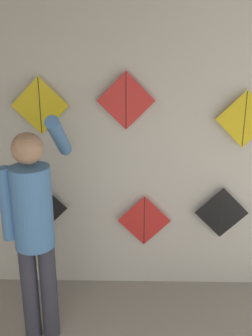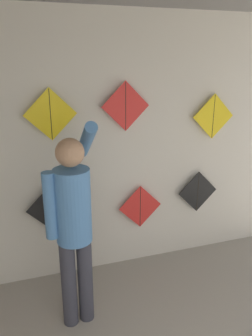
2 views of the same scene
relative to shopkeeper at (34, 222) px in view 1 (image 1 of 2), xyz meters
The scene contains 8 objects.
back_panel 0.91m from the shopkeeper, 68.17° to the left, with size 5.05×0.06×2.80m, color beige.
shopkeeper is the anchor object (origin of this frame).
kite_1 0.73m from the shopkeeper, 100.52° to the left, with size 0.51×0.01×0.51m.
kite_2 1.15m from the shopkeeper, 38.69° to the left, with size 0.51×0.01×0.51m.
kite_3 1.76m from the shopkeeper, 23.39° to the left, with size 0.51×0.01×0.51m.
kite_5 1.04m from the shopkeeper, 95.34° to the left, with size 0.51×0.01×0.51m.
kite_6 1.27m from the shopkeeper, 45.14° to the left, with size 0.51×0.01×0.51m.
kite_7 1.97m from the shopkeeper, 21.83° to the left, with size 0.51×0.01×0.51m.
Camera 1 is at (0.44, 0.23, 2.33)m, focal length 40.00 mm.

